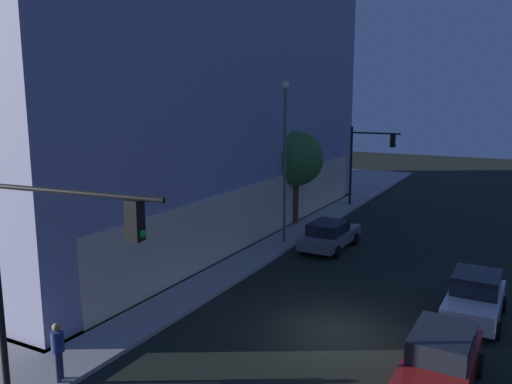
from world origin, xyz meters
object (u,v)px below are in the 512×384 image
Objects in this scene: traffic_light_far_corner at (366,154)px; car_red at (440,362)px; modern_building at (72,73)px; sidewalk_tree at (296,159)px; car_white at (475,297)px; pedestrian_waiting at (58,346)px; traffic_light_near_corner at (43,254)px; car_grey at (330,235)px; street_lamp_sidewalk at (285,144)px.

traffic_light_far_corner is 1.23× the size of car_red.
traffic_light_far_corner is (11.04, -17.38, -5.67)m from modern_building.
car_white is at bearing -130.95° from sidewalk_tree.
pedestrian_waiting is at bearing -134.97° from modern_building.
traffic_light_near_corner is 28.85m from traffic_light_far_corner.
car_grey is at bearing -90.63° from modern_building.
modern_building is at bearing 122.41° from traffic_light_far_corner.
sidewalk_tree is at bearing 15.40° from street_lamp_sidewalk.
car_red is (-11.83, -26.15, -8.83)m from modern_building.
traffic_light_far_corner is 11.69m from street_lamp_sidewalk.
car_red reaches higher than car_grey.
street_lamp_sidewalk is 15.85m from car_red.
street_lamp_sidewalk reaches higher than car_grey.
modern_building is 5.00× the size of traffic_light_near_corner.
sidewalk_tree reaches higher than car_white.
car_white is at bearing -3.92° from car_red.
street_lamp_sidewalk reaches higher than car_red.
car_grey is (-4.00, -3.75, -3.48)m from sidewalk_tree.
sidewalk_tree is at bearing 161.58° from traffic_light_far_corner.
sidewalk_tree is 6.50m from car_grey.
modern_building reaches higher than car_grey.
traffic_light_near_corner is 0.72× the size of street_lamp_sidewalk.
traffic_light_far_corner reaches higher than car_white.
sidewalk_tree is (-7.25, 2.41, 0.26)m from traffic_light_far_corner.
traffic_light_near_corner is 1.48× the size of car_white.
street_lamp_sidewalk is at bearing 1.71° from pedestrian_waiting.
pedestrian_waiting is at bearing -175.36° from sidewalk_tree.
sidewalk_tree reaches higher than car_grey.
street_lamp_sidewalk is at bearing 5.48° from traffic_light_near_corner.
traffic_light_far_corner is (28.85, 0.43, -0.36)m from traffic_light_near_corner.
traffic_light_far_corner reaches higher than pedestrian_waiting.
street_lamp_sidewalk is at bearing 173.86° from traffic_light_far_corner.
traffic_light_near_corner is at bearing -135.41° from pedestrian_waiting.
modern_building is 5.39× the size of sidewalk_tree.
car_white is 0.90× the size of car_grey.
modern_building is 7.41× the size of car_white.
traffic_light_near_corner is 1.34× the size of car_grey.
pedestrian_waiting reaches higher than car_grey.
street_lamp_sidewalk is 1.49× the size of sidewalk_tree.
traffic_light_near_corner is 3.66× the size of pedestrian_waiting.
sidewalk_tree is at bearing 49.05° from car_white.
modern_building reaches higher than car_red.
traffic_light_near_corner is 1.08× the size of traffic_light_far_corner.
car_grey is at bearing -7.29° from pedestrian_waiting.
modern_building reaches higher than car_white.
car_grey is at bearing -136.79° from sidewalk_tree.
traffic_light_near_corner is at bearing -174.52° from street_lamp_sidewalk.
modern_building is at bearing 45.00° from traffic_light_near_corner.
street_lamp_sidewalk is 5.45m from car_grey.
modern_building is 16.37m from sidewalk_tree.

